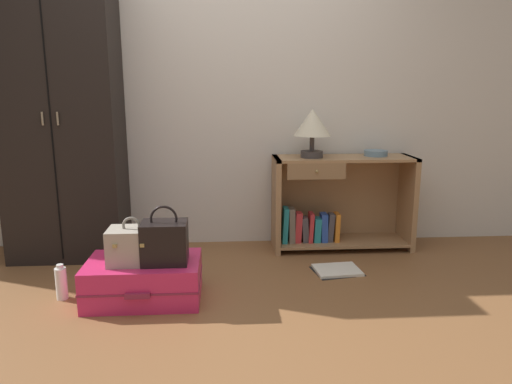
{
  "coord_description": "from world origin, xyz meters",
  "views": [
    {
      "loc": [
        0.05,
        -2.35,
        1.25
      ],
      "look_at": [
        0.26,
        0.86,
        0.55
      ],
      "focal_mm": 33.35,
      "sensor_mm": 36.0,
      "label": 1
    }
  ],
  "objects_px": {
    "bookshelf": "(335,204)",
    "open_book_on_floor": "(337,270)",
    "handbag": "(165,242)",
    "bottle": "(61,283)",
    "table_lamp": "(312,125)",
    "wardrobe": "(62,117)",
    "suitcase_large": "(144,280)",
    "train_case": "(132,245)",
    "bowl": "(376,153)"
  },
  "relations": [
    {
      "from": "wardrobe",
      "to": "train_case",
      "type": "xyz_separation_m",
      "value": [
        0.63,
        -0.86,
        -0.7
      ]
    },
    {
      "from": "bookshelf",
      "to": "train_case",
      "type": "height_order",
      "value": "bookshelf"
    },
    {
      "from": "train_case",
      "to": "bowl",
      "type": "bearing_deg",
      "value": 28.45
    },
    {
      "from": "bookshelf",
      "to": "bottle",
      "type": "xyz_separation_m",
      "value": [
        -1.87,
        -0.85,
        -0.25
      ]
    },
    {
      "from": "bowl",
      "to": "handbag",
      "type": "bearing_deg",
      "value": -148.43
    },
    {
      "from": "bookshelf",
      "to": "open_book_on_floor",
      "type": "distance_m",
      "value": 0.64
    },
    {
      "from": "table_lamp",
      "to": "bowl",
      "type": "bearing_deg",
      "value": 5.77
    },
    {
      "from": "table_lamp",
      "to": "handbag",
      "type": "relative_size",
      "value": 1.06
    },
    {
      "from": "suitcase_large",
      "to": "train_case",
      "type": "height_order",
      "value": "train_case"
    },
    {
      "from": "bowl",
      "to": "bottle",
      "type": "distance_m",
      "value": 2.43
    },
    {
      "from": "suitcase_large",
      "to": "bottle",
      "type": "relative_size",
      "value": 3.09
    },
    {
      "from": "table_lamp",
      "to": "open_book_on_floor",
      "type": "height_order",
      "value": "table_lamp"
    },
    {
      "from": "table_lamp",
      "to": "suitcase_large",
      "type": "bearing_deg",
      "value": -143.74
    },
    {
      "from": "suitcase_large",
      "to": "open_book_on_floor",
      "type": "xyz_separation_m",
      "value": [
        1.27,
        0.36,
        -0.11
      ]
    },
    {
      "from": "handbag",
      "to": "suitcase_large",
      "type": "bearing_deg",
      "value": 163.03
    },
    {
      "from": "train_case",
      "to": "bottle",
      "type": "distance_m",
      "value": 0.52
    },
    {
      "from": "handbag",
      "to": "bowl",
      "type": "bearing_deg",
      "value": 31.57
    },
    {
      "from": "table_lamp",
      "to": "bowl",
      "type": "distance_m",
      "value": 0.57
    },
    {
      "from": "table_lamp",
      "to": "open_book_on_floor",
      "type": "xyz_separation_m",
      "value": [
        0.11,
        -0.49,
        -0.97
      ]
    },
    {
      "from": "handbag",
      "to": "bottle",
      "type": "bearing_deg",
      "value": 173.19
    },
    {
      "from": "suitcase_large",
      "to": "open_book_on_floor",
      "type": "distance_m",
      "value": 1.32
    },
    {
      "from": "bowl",
      "to": "wardrobe",
      "type": "bearing_deg",
      "value": -178.24
    },
    {
      "from": "wardrobe",
      "to": "bookshelf",
      "type": "xyz_separation_m",
      "value": [
        2.04,
        0.06,
        -0.7
      ]
    },
    {
      "from": "bowl",
      "to": "train_case",
      "type": "xyz_separation_m",
      "value": [
        -1.73,
        -0.94,
        -0.4
      ]
    },
    {
      "from": "bottle",
      "to": "open_book_on_floor",
      "type": "height_order",
      "value": "bottle"
    },
    {
      "from": "bottle",
      "to": "train_case",
      "type": "bearing_deg",
      "value": -8.48
    },
    {
      "from": "wardrobe",
      "to": "bottle",
      "type": "bearing_deg",
      "value": -77.49
    },
    {
      "from": "bowl",
      "to": "bottle",
      "type": "height_order",
      "value": "bowl"
    },
    {
      "from": "wardrobe",
      "to": "suitcase_large",
      "type": "bearing_deg",
      "value": -50.81
    },
    {
      "from": "bookshelf",
      "to": "bowl",
      "type": "distance_m",
      "value": 0.51
    },
    {
      "from": "wardrobe",
      "to": "suitcase_large",
      "type": "xyz_separation_m",
      "value": [
        0.68,
        -0.83,
        -0.93
      ]
    },
    {
      "from": "table_lamp",
      "to": "handbag",
      "type": "xyz_separation_m",
      "value": [
        -1.02,
        -0.89,
        -0.61
      ]
    },
    {
      "from": "bowl",
      "to": "train_case",
      "type": "relative_size",
      "value": 0.65
    },
    {
      "from": "suitcase_large",
      "to": "bottle",
      "type": "distance_m",
      "value": 0.5
    },
    {
      "from": "train_case",
      "to": "open_book_on_floor",
      "type": "bearing_deg",
      "value": 16.56
    },
    {
      "from": "train_case",
      "to": "bottle",
      "type": "xyz_separation_m",
      "value": [
        -0.45,
        0.07,
        -0.25
      ]
    },
    {
      "from": "bookshelf",
      "to": "handbag",
      "type": "bearing_deg",
      "value": -142.86
    },
    {
      "from": "table_lamp",
      "to": "bottle",
      "type": "xyz_separation_m",
      "value": [
        -1.66,
        -0.82,
        -0.88
      ]
    },
    {
      "from": "table_lamp",
      "to": "wardrobe",
      "type": "bearing_deg",
      "value": -179.37
    },
    {
      "from": "open_book_on_floor",
      "to": "bowl",
      "type": "bearing_deg",
      "value": 53.13
    },
    {
      "from": "bowl",
      "to": "handbag",
      "type": "relative_size",
      "value": 0.53
    },
    {
      "from": "bookshelf",
      "to": "suitcase_large",
      "type": "relative_size",
      "value": 1.61
    },
    {
      "from": "handbag",
      "to": "open_book_on_floor",
      "type": "relative_size",
      "value": 0.95
    },
    {
      "from": "wardrobe",
      "to": "table_lamp",
      "type": "bearing_deg",
      "value": 0.63
    },
    {
      "from": "train_case",
      "to": "handbag",
      "type": "bearing_deg",
      "value": -2.78
    },
    {
      "from": "handbag",
      "to": "train_case",
      "type": "bearing_deg",
      "value": 177.22
    },
    {
      "from": "table_lamp",
      "to": "bottle",
      "type": "bearing_deg",
      "value": -153.81
    },
    {
      "from": "bottle",
      "to": "open_book_on_floor",
      "type": "distance_m",
      "value": 1.8
    },
    {
      "from": "suitcase_large",
      "to": "bottle",
      "type": "bearing_deg",
      "value": 176.1
    },
    {
      "from": "bottle",
      "to": "bookshelf",
      "type": "bearing_deg",
      "value": 24.57
    }
  ]
}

